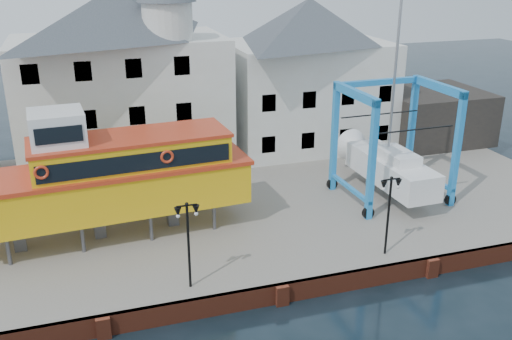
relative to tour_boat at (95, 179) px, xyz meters
name	(u,v)px	position (x,y,z in m)	size (l,w,h in m)	color
ground	(281,304)	(7.57, -7.49, -4.34)	(140.00, 140.00, 0.00)	black
hardstanding	(222,202)	(7.57, 3.51, -3.84)	(44.00, 22.00, 1.00)	slate
quay_wall	(281,293)	(7.57, -7.39, -3.84)	(44.00, 0.47, 1.00)	maroon
building_white_main	(123,77)	(2.70, 10.90, 3.00)	(14.00, 8.30, 14.00)	silver
building_white_right	(308,74)	(16.57, 11.50, 2.26)	(12.00, 8.00, 11.20)	silver
shed_dark	(431,115)	(26.57, 9.51, -1.34)	(8.00, 7.00, 4.00)	black
lamp_post_left	(188,224)	(3.57, -6.29, -0.17)	(1.12, 0.32, 4.20)	black
lamp_post_right	(390,196)	(13.57, -6.29, -0.17)	(1.12, 0.32, 4.20)	black
tour_boat	(95,179)	(0.00, 0.00, 0.00)	(16.49, 4.93, 7.08)	#59595E
travel_lift	(385,159)	(17.42, 0.82, -1.09)	(6.42, 8.98, 13.48)	#1373BE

